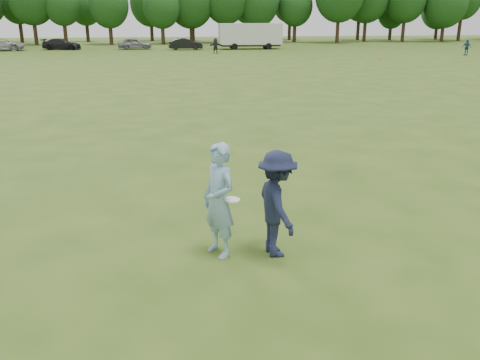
{
  "coord_description": "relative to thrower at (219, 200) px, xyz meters",
  "views": [
    {
      "loc": [
        -1.42,
        -7.9,
        4.17
      ],
      "look_at": [
        -0.07,
        1.44,
        1.1
      ],
      "focal_mm": 38.0,
      "sensor_mm": 36.0,
      "label": 1
    }
  ],
  "objects": [
    {
      "name": "player_far_b",
      "position": [
        31.8,
        44.62,
        -0.21
      ],
      "size": [
        0.86,
        1.05,
        1.67
      ],
      "primitive_type": "imported",
      "rotation": [
        0.0,
        0.0,
        -1.03
      ],
      "color": "navy",
      "rests_on": "ground"
    },
    {
      "name": "thrower",
      "position": [
        0.0,
        0.0,
        0.0
      ],
      "size": [
        0.81,
        0.91,
        2.08
      ],
      "primitive_type": "imported",
      "rotation": [
        0.0,
        0.0,
        -1.06
      ],
      "color": "#7FA9C4",
      "rests_on": "ground"
    },
    {
      "name": "disc_in_play",
      "position": [
        0.22,
        -0.2,
        0.07
      ],
      "size": [
        0.31,
        0.31,
        0.05
      ],
      "color": "white",
      "rests_on": "ground"
    },
    {
      "name": "car_c",
      "position": [
        -20.7,
        59.44,
        -0.28
      ],
      "size": [
        5.75,
        3.25,
        1.52
      ],
      "primitive_type": "imported",
      "rotation": [
        0.0,
        0.0,
        1.71
      ],
      "color": "#A9A9AE",
      "rests_on": "ground"
    },
    {
      "name": "ground",
      "position": [
        0.58,
        -0.51,
        -1.04
      ],
      "size": [
        200.0,
        200.0,
        0.0
      ],
      "primitive_type": "plane",
      "color": "#344D15",
      "rests_on": "ground"
    },
    {
      "name": "defender",
      "position": [
        1.02,
        -0.14,
        -0.07
      ],
      "size": [
        0.88,
        1.34,
        1.95
      ],
      "primitive_type": "imported",
      "rotation": [
        0.0,
        0.0,
        1.7
      ],
      "color": "#191E37",
      "rests_on": "ground"
    },
    {
      "name": "field_cone",
      "position": [
        20.16,
        40.37,
        -0.89
      ],
      "size": [
        0.28,
        0.28,
        0.3
      ],
      "primitive_type": "cone",
      "color": "#FF510D",
      "rests_on": "ground"
    },
    {
      "name": "player_far_d",
      "position": [
        4.93,
        51.27,
        -0.18
      ],
      "size": [
        1.67,
        0.91,
        1.72
      ],
      "primitive_type": "imported",
      "rotation": [
        0.0,
        0.0,
        0.26
      ],
      "color": "#272727",
      "rests_on": "ground"
    },
    {
      "name": "car_d",
      "position": [
        -13.76,
        60.55,
        -0.36
      ],
      "size": [
        4.88,
        2.37,
        1.37
      ],
      "primitive_type": "imported",
      "rotation": [
        0.0,
        0.0,
        1.47
      ],
      "color": "black",
      "rests_on": "ground"
    },
    {
      "name": "treeline",
      "position": [
        3.39,
        76.39,
        5.22
      ],
      "size": [
        130.35,
        18.39,
        11.74
      ],
      "color": "#332114",
      "rests_on": "ground"
    },
    {
      "name": "cargo_trailer",
      "position": [
        10.13,
        58.61,
        0.73
      ],
      "size": [
        9.0,
        2.75,
        3.2
      ],
      "color": "silver",
      "rests_on": "ground"
    },
    {
      "name": "car_f",
      "position": [
        1.8,
        58.22,
        -0.34
      ],
      "size": [
        4.28,
        1.51,
        1.41
      ],
      "primitive_type": "imported",
      "rotation": [
        0.0,
        0.0,
        1.58
      ],
      "color": "black",
      "rests_on": "ground"
    },
    {
      "name": "car_e",
      "position": [
        -4.63,
        60.0,
        -0.32
      ],
      "size": [
        4.38,
        2.07,
        1.45
      ],
      "primitive_type": "imported",
      "rotation": [
        0.0,
        0.0,
        1.66
      ],
      "color": "slate",
      "rests_on": "ground"
    }
  ]
}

